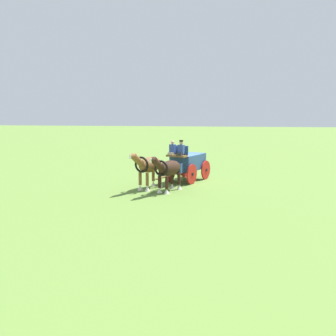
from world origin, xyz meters
TOP-DOWN VIEW (x-y plane):
  - ground_plane at (0.00, 0.00)m, footprint 220.00×220.00m
  - show_wagon at (0.16, -0.06)m, footprint 5.44×2.74m
  - draft_horse_near at (3.61, -0.66)m, footprint 2.90×1.53m
  - draft_horse_off at (3.14, -1.87)m, footprint 2.88×1.54m
  - sponsor_banner at (-4.20, -0.20)m, footprint 3.17×0.57m

SIDE VIEW (x-z plane):
  - ground_plane at x=0.00m, z-range 0.00..0.00m
  - sponsor_banner at x=-4.20m, z-range 0.00..1.10m
  - show_wagon at x=0.16m, z-range -0.18..2.57m
  - draft_horse_near at x=3.61m, z-range 0.20..2.32m
  - draft_horse_off at x=3.14m, z-range 0.24..2.46m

